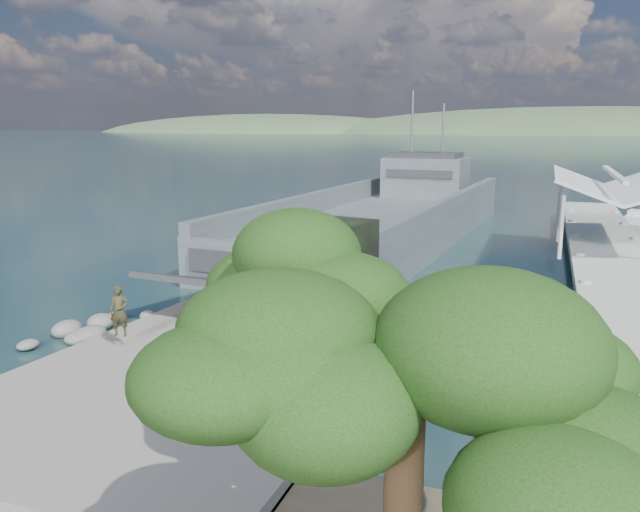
{
  "coord_description": "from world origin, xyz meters",
  "views": [
    {
      "loc": [
        9.54,
        -17.77,
        7.79
      ],
      "look_at": [
        0.92,
        6.0,
        2.45
      ],
      "focal_mm": 35.0,
      "sensor_mm": 36.0,
      "label": 1
    }
  ],
  "objects_px": {
    "landing_craft": "(382,227)",
    "soldier": "(120,322)",
    "overhang_tree": "(381,343)",
    "military_truck": "(312,279)",
    "pier": "(610,241)",
    "sailboat_far": "(639,218)"
  },
  "relations": [
    {
      "from": "sailboat_far",
      "to": "overhang_tree",
      "type": "relative_size",
      "value": 0.88
    },
    {
      "from": "overhang_tree",
      "to": "pier",
      "type": "bearing_deg",
      "value": 79.31
    },
    {
      "from": "landing_craft",
      "to": "military_truck",
      "type": "bearing_deg",
      "value": -78.43
    },
    {
      "from": "overhang_tree",
      "to": "landing_craft",
      "type": "bearing_deg",
      "value": 104.19
    },
    {
      "from": "landing_craft",
      "to": "soldier",
      "type": "distance_m",
      "value": 24.84
    },
    {
      "from": "military_truck",
      "to": "overhang_tree",
      "type": "bearing_deg",
      "value": -54.3
    },
    {
      "from": "pier",
      "to": "military_truck",
      "type": "relative_size",
      "value": 5.35
    },
    {
      "from": "military_truck",
      "to": "landing_craft",
      "type": "bearing_deg",
      "value": 108.31
    },
    {
      "from": "pier",
      "to": "sailboat_far",
      "type": "relative_size",
      "value": 7.45
    },
    {
      "from": "soldier",
      "to": "overhang_tree",
      "type": "relative_size",
      "value": 0.26
    },
    {
      "from": "pier",
      "to": "military_truck",
      "type": "bearing_deg",
      "value": -124.96
    },
    {
      "from": "landing_craft",
      "to": "overhang_tree",
      "type": "relative_size",
      "value": 5.79
    },
    {
      "from": "military_truck",
      "to": "soldier",
      "type": "height_order",
      "value": "military_truck"
    },
    {
      "from": "landing_craft",
      "to": "military_truck",
      "type": "relative_size",
      "value": 4.74
    },
    {
      "from": "military_truck",
      "to": "soldier",
      "type": "relative_size",
      "value": 4.77
    },
    {
      "from": "landing_craft",
      "to": "sailboat_far",
      "type": "xyz_separation_m",
      "value": [
        17.71,
        15.52,
        -0.62
      ]
    },
    {
      "from": "landing_craft",
      "to": "military_truck",
      "type": "height_order",
      "value": "landing_craft"
    },
    {
      "from": "overhang_tree",
      "to": "soldier",
      "type": "bearing_deg",
      "value": 142.38
    },
    {
      "from": "pier",
      "to": "landing_craft",
      "type": "bearing_deg",
      "value": 161.96
    },
    {
      "from": "landing_craft",
      "to": "soldier",
      "type": "relative_size",
      "value": 22.6
    },
    {
      "from": "landing_craft",
      "to": "overhang_tree",
      "type": "bearing_deg",
      "value": -71.45
    },
    {
      "from": "soldier",
      "to": "overhang_tree",
      "type": "height_order",
      "value": "overhang_tree"
    }
  ]
}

